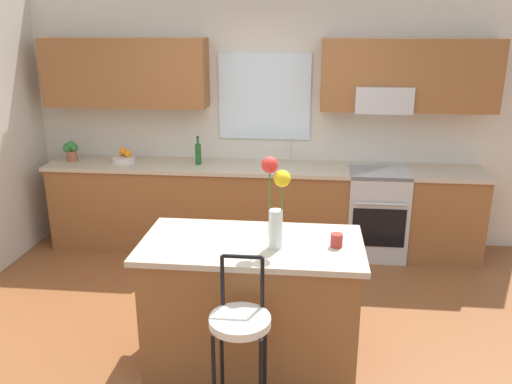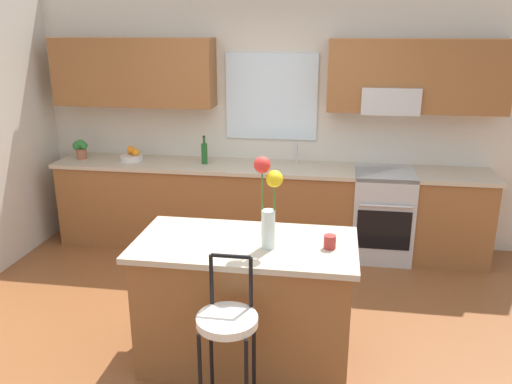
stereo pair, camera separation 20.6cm
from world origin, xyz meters
name	(u,v)px [view 1 (the left image)]	position (x,y,z in m)	size (l,w,h in m)	color
ground_plane	(241,334)	(0.00, 0.00, 0.00)	(14.00, 14.00, 0.00)	brown
back_wall_assembly	(267,106)	(0.02, 1.99, 1.51)	(5.60, 0.50, 2.70)	beige
counter_run	(262,207)	(0.00, 1.70, 0.47)	(4.56, 0.64, 0.92)	brown
sink_faucet	(291,150)	(0.29, 1.84, 1.06)	(0.02, 0.13, 0.23)	#B7BABC
oven_range	(376,212)	(1.20, 1.68, 0.46)	(0.60, 0.64, 0.92)	#B7BABC
kitchen_island	(252,302)	(0.12, -0.31, 0.46)	(1.50, 0.78, 0.92)	brown
bar_stool_near	(240,328)	(0.12, -0.91, 0.64)	(0.36, 0.36, 1.04)	black
flower_vase	(276,199)	(0.29, -0.38, 1.26)	(0.19, 0.12, 0.61)	silver
mug_ceramic	(337,240)	(0.69, -0.33, 0.97)	(0.08, 0.08, 0.09)	#A52D28
fruit_bowl_oranges	(124,158)	(-1.48, 1.70, 0.97)	(0.24, 0.24, 0.16)	silver
bottle_olive_oil	(198,153)	(-0.67, 1.70, 1.04)	(0.06, 0.06, 0.30)	#1E5923
potted_plant_small	(71,150)	(-2.07, 1.70, 1.04)	(0.17, 0.12, 0.21)	#9E5B3D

